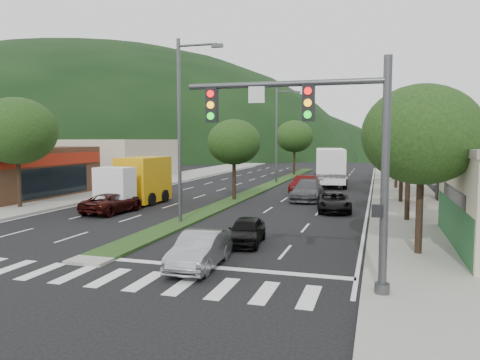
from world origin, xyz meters
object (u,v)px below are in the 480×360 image
(tree_r_e, at_px, (394,137))
(box_truck, at_px, (138,183))
(traffic_signal, at_px, (330,139))
(tree_med_near, at_px, (234,142))
(tree_med_far, at_px, (294,136))
(tree_r_a, at_px, (422,135))
(car_queue_b, at_px, (307,191))
(tree_r_d, at_px, (397,133))
(motorhome, at_px, (330,166))
(streetlight_mid, at_px, (278,130))
(car_queue_a, at_px, (246,231))
(streetlight_near, at_px, (183,122))
(suv_maroon, at_px, (112,203))
(car_queue_d, at_px, (334,202))
(car_queue_c, at_px, (304,184))
(sedan_silver, at_px, (200,250))
(tree_r_b, at_px, (409,132))
(tree_r_c, at_px, (402,138))
(tree_l_a, at_px, (17,131))

(tree_r_e, height_order, box_truck, tree_r_e)
(traffic_signal, relative_size, tree_med_near, 1.16)
(tree_med_near, relative_size, tree_med_far, 0.87)
(tree_r_a, bearing_deg, car_queue_b, 113.08)
(tree_r_d, xyz_separation_m, motorhome, (-6.28, 2.14, -3.22))
(tree_r_d, height_order, tree_r_e, tree_r_d)
(streetlight_mid, relative_size, motorhome, 1.01)
(tree_med_far, bearing_deg, car_queue_a, -83.05)
(streetlight_near, height_order, car_queue_a, streetlight_near)
(tree_r_e, relative_size, suv_maroon, 1.48)
(streetlight_near, bearing_deg, car_queue_b, 66.77)
(car_queue_d, xyz_separation_m, motorhome, (-1.99, 17.35, 1.34))
(car_queue_b, xyz_separation_m, car_queue_c, (-0.98, 5.00, -0.01))
(tree_r_a, height_order, tree_med_far, tree_med_far)
(tree_r_e, bearing_deg, tree_med_far, 161.57)
(traffic_signal, distance_m, tree_r_a, 6.29)
(car_queue_d, bearing_deg, tree_r_e, 72.39)
(car_queue_d, bearing_deg, sedan_silver, -111.06)
(tree_r_b, height_order, car_queue_b, tree_r_b)
(tree_r_a, height_order, car_queue_c, tree_r_a)
(suv_maroon, distance_m, car_queue_a, 12.11)
(tree_r_c, bearing_deg, car_queue_a, -114.33)
(tree_r_a, distance_m, tree_r_b, 8.00)
(car_queue_b, bearing_deg, tree_r_e, 70.97)
(tree_r_d, height_order, car_queue_d, tree_r_d)
(traffic_signal, bearing_deg, car_queue_c, 100.21)
(streetlight_mid, height_order, sedan_silver, streetlight_mid)
(tree_r_c, bearing_deg, tree_med_near, -170.54)
(tree_med_far, distance_m, streetlight_near, 36.01)
(tree_r_e, relative_size, tree_l_a, 0.93)
(car_queue_c, relative_size, motorhome, 0.46)
(car_queue_a, bearing_deg, traffic_signal, -59.43)
(sedan_silver, distance_m, box_truck, 17.35)
(tree_r_c, relative_size, suv_maroon, 1.43)
(tree_med_far, relative_size, car_queue_d, 1.56)
(tree_med_far, xyz_separation_m, car_queue_a, (4.85, -39.80, -4.41))
(sedan_silver, distance_m, motorhome, 32.15)
(traffic_signal, xyz_separation_m, motorhome, (-3.31, 33.68, -2.68))
(car_queue_b, relative_size, car_queue_d, 1.17)
(tree_r_d, distance_m, tree_med_far, 18.44)
(tree_r_a, xyz_separation_m, sedan_silver, (-7.72, -3.95, -4.17))
(streetlight_mid, relative_size, sedan_silver, 2.54)
(tree_med_near, relative_size, car_queue_d, 1.35)
(tree_r_e, height_order, car_queue_a, tree_r_e)
(streetlight_mid, xyz_separation_m, sedan_silver, (4.08, -32.95, -4.93))
(tree_med_near, relative_size, car_queue_a, 1.71)
(streetlight_near, distance_m, sedan_silver, 10.20)
(sedan_silver, height_order, car_queue_b, car_queue_b)
(traffic_signal, xyz_separation_m, car_queue_c, (-4.74, 26.33, -3.90))
(tree_med_near, distance_m, car_queue_b, 6.67)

